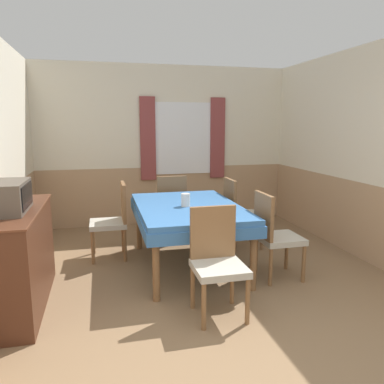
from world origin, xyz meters
name	(u,v)px	position (x,y,z in m)	size (l,w,h in m)	color
ground_plane	(277,384)	(0.00, 0.00, 0.00)	(16.00, 16.00, 0.00)	#846647
wall_back	(166,146)	(0.02, 4.20, 1.31)	(4.52, 0.10, 2.60)	silver
wall_right	(358,153)	(2.08, 2.09, 1.30)	(0.05, 4.57, 2.60)	silver
dining_table	(188,214)	(-0.10, 2.12, 0.64)	(1.17, 1.75, 0.74)	#386BA8
chair_right_near	(274,233)	(0.73, 1.58, 0.51)	(0.44, 0.44, 0.94)	brown
chair_head_near	(217,258)	(-0.10, 1.00, 0.51)	(0.44, 0.44, 0.94)	brown
chair_left_far	(114,218)	(-0.92, 2.65, 0.51)	(0.44, 0.44, 0.94)	brown
chair_head_window	(170,205)	(-0.10, 3.23, 0.51)	(0.44, 0.44, 0.94)	brown
chair_right_far	(239,211)	(0.73, 2.65, 0.51)	(0.44, 0.44, 0.94)	brown
sideboard	(18,258)	(-1.82, 1.55, 0.47)	(0.46, 1.43, 0.91)	#4C2819
tv	(10,197)	(-1.83, 1.46, 1.05)	(0.29, 0.55, 0.26)	#51473D
vase	(186,200)	(-0.14, 2.07, 0.82)	(0.10, 0.10, 0.15)	silver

